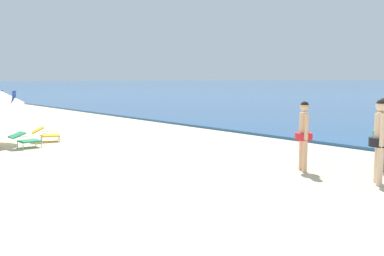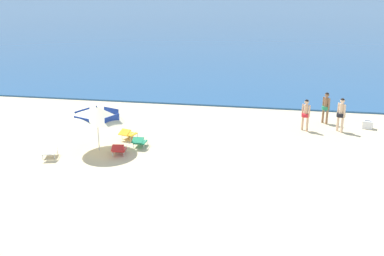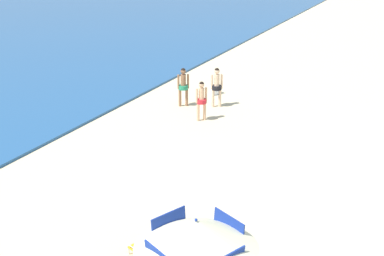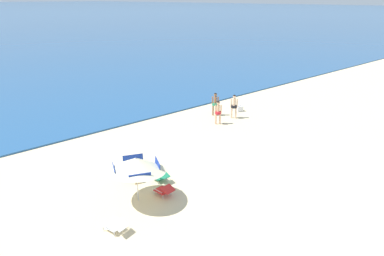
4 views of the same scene
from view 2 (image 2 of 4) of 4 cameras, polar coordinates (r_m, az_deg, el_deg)
ground_plane at (r=15.81m, az=2.86°, el=-7.48°), size 800.00×800.00×0.00m
beach_umbrella_striped_main at (r=18.93m, az=-12.55°, el=1.94°), size 3.42×3.41×2.13m
lounge_chair_under_umbrella at (r=18.62m, az=-9.70°, el=-2.77°), size 0.65×0.94×0.51m
lounge_chair_beside_umbrella at (r=19.41m, az=-7.01°, el=-1.78°), size 0.59×0.88×0.50m
lounge_chair_facing_sea at (r=19.03m, az=-18.49°, el=-3.02°), size 0.74×0.99×0.52m
lounge_chair_spare_folded at (r=20.55m, az=-8.52°, el=-0.73°), size 0.76×1.00×0.52m
person_standing_near_shore at (r=23.59m, az=17.38°, el=2.85°), size 0.41×0.42×1.68m
person_standing_beside at (r=22.09m, az=14.88°, el=1.98°), size 0.39×0.39×1.61m
person_wading_in at (r=22.42m, az=19.22°, el=1.96°), size 0.42×0.43×1.72m
cooler_box at (r=23.67m, az=22.32°, el=0.42°), size 0.57×0.48×0.43m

